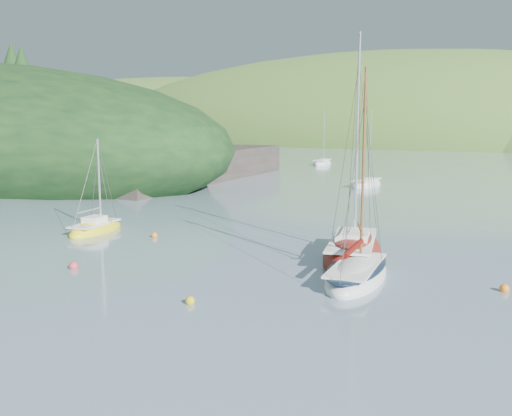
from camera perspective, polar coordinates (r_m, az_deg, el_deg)
The scene contains 7 objects.
ground at distance 23.67m, azimuth -8.01°, elevation -8.59°, with size 700.00×700.00×0.00m, color #73919F.
daysailer_white at distance 25.92m, azimuth 10.02°, elevation -6.58°, with size 3.64×6.85×10.00m.
sloop_red at distance 29.85m, azimuth 9.63°, elevation -4.51°, with size 5.51×8.87×12.42m.
sailboat_yellow at distance 37.54m, azimuth -15.73°, elevation -2.08°, with size 3.06×5.17×6.43m.
distant_sloop_a at distance 62.13m, azimuth 10.99°, elevation 2.28°, with size 2.34×6.26×8.86m.
distant_sloop_c at distance 91.40m, azimuth 6.65°, elevation 4.43°, with size 3.60×6.84×9.29m.
mooring_buoys at distance 27.02m, azimuth -5.07°, elevation -6.07°, with size 20.20×8.87×0.45m.
Camera 1 is at (15.15, -16.76, 7.04)m, focal length 40.00 mm.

